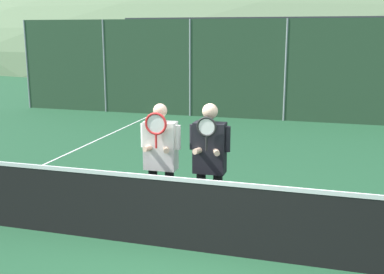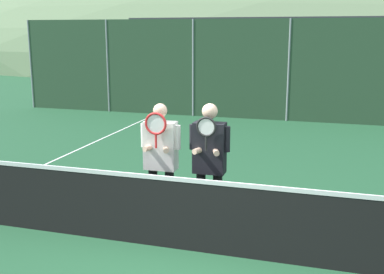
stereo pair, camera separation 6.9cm
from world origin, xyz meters
TOP-DOWN VIEW (x-y plane):
  - ground_plane at (0.00, 0.00)m, footprint 120.00×120.00m
  - hill_distant at (0.00, 48.61)m, footprint 109.06×60.59m
  - clubhouse_building at (-0.48, 18.35)m, footprint 15.03×5.50m
  - fence_back at (0.00, 9.70)m, footprint 18.64×0.06m
  - tennis_net at (0.00, 0.00)m, footprint 11.80×0.09m
  - court_line_left_sideline at (-4.39, 3.00)m, footprint 0.05×16.00m
  - player_leftmost at (-0.85, 0.63)m, footprint 0.59×0.34m
  - player_center_left at (-0.13, 0.60)m, footprint 0.57×0.34m
  - car_far_left at (-4.82, 12.90)m, footprint 4.26×1.93m
  - car_left_of_center at (0.11, 12.76)m, footprint 4.35×1.92m

SIDE VIEW (x-z plane):
  - ground_plane at x=0.00m, z-range 0.00..0.00m
  - hill_distant at x=0.00m, z-range -10.60..10.60m
  - court_line_left_sideline at x=-4.39m, z-range 0.00..0.01m
  - tennis_net at x=0.00m, z-range -0.03..1.05m
  - car_far_left at x=-4.82m, z-range 0.03..1.70m
  - car_left_of_center at x=0.11m, z-range 0.01..1.86m
  - player_leftmost at x=-0.85m, z-range 0.16..1.98m
  - player_center_left at x=-0.13m, z-range 0.16..2.02m
  - fence_back at x=0.00m, z-range 0.00..3.16m
  - clubhouse_building at x=-0.48m, z-range 0.02..3.39m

